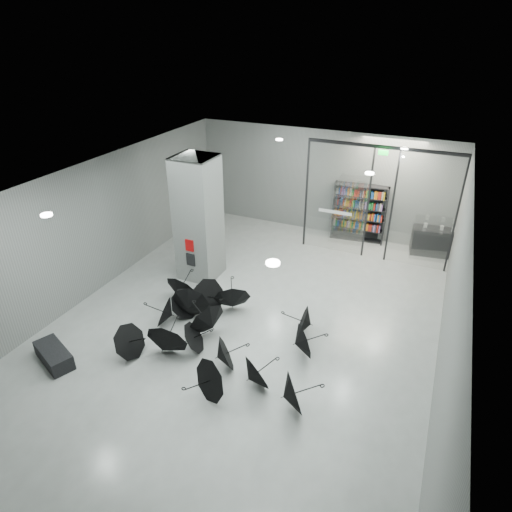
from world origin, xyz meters
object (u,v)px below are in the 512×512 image
at_px(column, 198,219).
at_px(bench, 54,355).
at_px(shop_counter, 436,242).
at_px(bookshelf, 359,213).
at_px(umbrella_cluster, 212,333).

relative_size(column, bench, 3.22).
xyz_separation_m(bench, shop_counter, (8.12, 9.88, 0.30)).
distance_m(bookshelf, shop_counter, 2.91).
xyz_separation_m(bookshelf, shop_counter, (2.84, -0.10, -0.60)).
height_order(bench, shop_counter, shop_counter).
bearing_deg(column, umbrella_cluster, -55.65).
distance_m(bench, umbrella_cluster, 3.91).
bearing_deg(bench, shop_counter, 73.32).
bearing_deg(bench, umbrella_cluster, 57.83).
xyz_separation_m(shop_counter, umbrella_cluster, (-4.93, -7.63, -0.19)).
xyz_separation_m(column, shop_counter, (6.96, 4.65, -1.51)).
height_order(bookshelf, umbrella_cluster, bookshelf).
height_order(column, bookshelf, column).
height_order(column, shop_counter, column).
xyz_separation_m(column, bookshelf, (4.12, 4.75, -0.90)).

